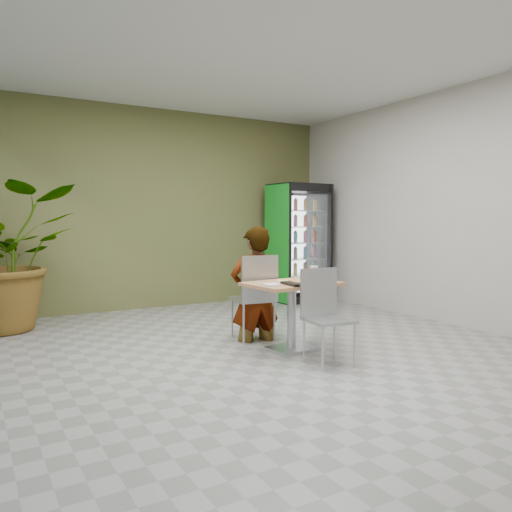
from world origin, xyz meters
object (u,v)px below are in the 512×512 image
object	(u,v)px
chair_far	(256,291)
soda_cup	(314,274)
dining_table	(292,302)
beverage_fridge	(299,243)
potted_plant	(5,257)
seated_woman	(255,296)
cafeteria_tray	(305,283)
chair_near	(324,308)

from	to	relation	value
chair_far	soda_cup	distance (m)	0.74
soda_cup	dining_table	bearing A→B (deg)	178.23
beverage_fridge	potted_plant	world-z (taller)	beverage_fridge
seated_woman	potted_plant	size ratio (longest dim) A/B	0.87
cafeteria_tray	dining_table	bearing A→B (deg)	96.66
cafeteria_tray	potted_plant	xyz separation A→B (m)	(-2.63, 2.92, 0.18)
cafeteria_tray	potted_plant	world-z (taller)	potted_plant
chair_near	soda_cup	size ratio (longest dim) A/B	5.77
chair_near	beverage_fridge	xyz separation A→B (m)	(1.99, 3.29, 0.47)
soda_cup	beverage_fridge	size ratio (longest dim) A/B	0.08
chair_far	seated_woman	xyz separation A→B (m)	(0.01, 0.06, -0.07)
potted_plant	soda_cup	bearing A→B (deg)	-43.11
chair_near	cafeteria_tray	world-z (taller)	chair_near
dining_table	potted_plant	world-z (taller)	potted_plant
chair_far	soda_cup	bearing A→B (deg)	132.32
beverage_fridge	potted_plant	distance (m)	4.63
chair_far	potted_plant	world-z (taller)	potted_plant
dining_table	seated_woman	distance (m)	0.63
soda_cup	cafeteria_tray	distance (m)	0.34
chair_near	cafeteria_tray	bearing A→B (deg)	96.22
chair_far	dining_table	bearing A→B (deg)	108.75
beverage_fridge	chair_near	bearing A→B (deg)	-124.09
dining_table	cafeteria_tray	world-z (taller)	cafeteria_tray
seated_woman	potted_plant	xyz separation A→B (m)	(-2.51, 2.08, 0.42)
soda_cup	seated_woman	bearing A→B (deg)	121.88
chair_far	beverage_fridge	world-z (taller)	beverage_fridge
chair_near	seated_woman	size ratio (longest dim) A/B	0.57
chair_near	soda_cup	xyz separation A→B (m)	(0.26, 0.52, 0.28)
chair_far	soda_cup	size ratio (longest dim) A/B	6.25
beverage_fridge	seated_woman	bearing A→B (deg)	-137.59
cafeteria_tray	seated_woman	bearing A→B (deg)	98.72
dining_table	chair_far	bearing A→B (deg)	101.63
seated_woman	potted_plant	distance (m)	3.29
potted_plant	chair_far	bearing A→B (deg)	-40.64
soda_cup	potted_plant	size ratio (longest dim) A/B	0.09
chair_near	chair_far	bearing A→B (deg)	103.64
potted_plant	beverage_fridge	bearing A→B (deg)	0.73
soda_cup	beverage_fridge	distance (m)	3.27
chair_far	cafeteria_tray	bearing A→B (deg)	107.41
chair_far	soda_cup	xyz separation A→B (m)	(0.40, -0.57, 0.23)
dining_table	chair_near	size ratio (longest dim) A/B	1.09
chair_near	dining_table	bearing A→B (deg)	98.94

